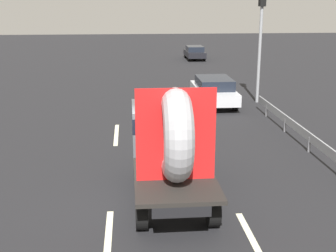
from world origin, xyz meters
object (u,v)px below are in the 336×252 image
(flatbed_truck, at_px, (170,139))
(traffic_light, at_px, (261,29))
(oncoming_car, at_px, (195,52))
(distant_sedan, at_px, (214,90))

(flatbed_truck, height_order, traffic_light, traffic_light)
(flatbed_truck, height_order, oncoming_car, flatbed_truck)
(traffic_light, height_order, oncoming_car, traffic_light)
(distant_sedan, xyz_separation_m, traffic_light, (2.40, 0.36, 3.03))
(oncoming_car, bearing_deg, traffic_light, -87.52)
(distant_sedan, relative_size, traffic_light, 0.74)
(distant_sedan, bearing_deg, oncoming_car, 84.79)
(distant_sedan, bearing_deg, flatbed_truck, -106.86)
(flatbed_truck, bearing_deg, distant_sedan, 73.14)
(traffic_light, bearing_deg, flatbed_truck, -116.98)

